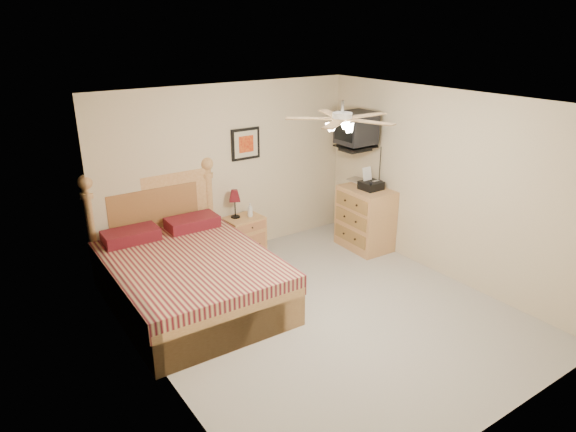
# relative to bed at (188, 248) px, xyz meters

# --- Properties ---
(floor) EXTENTS (4.50, 4.50, 0.00)m
(floor) POSITION_rel_bed_xyz_m (1.20, -1.12, -0.76)
(floor) COLOR #9F9A90
(floor) RESTS_ON ground
(ceiling) EXTENTS (4.00, 4.50, 0.04)m
(ceiling) POSITION_rel_bed_xyz_m (1.20, -1.12, 1.74)
(ceiling) COLOR white
(ceiling) RESTS_ON ground
(wall_back) EXTENTS (4.00, 0.04, 2.50)m
(wall_back) POSITION_rel_bed_xyz_m (1.20, 1.13, 0.49)
(wall_back) COLOR beige
(wall_back) RESTS_ON ground
(wall_front) EXTENTS (4.00, 0.04, 2.50)m
(wall_front) POSITION_rel_bed_xyz_m (1.20, -3.37, 0.49)
(wall_front) COLOR beige
(wall_front) RESTS_ON ground
(wall_left) EXTENTS (0.04, 4.50, 2.50)m
(wall_left) POSITION_rel_bed_xyz_m (-0.80, -1.12, 0.49)
(wall_left) COLOR beige
(wall_left) RESTS_ON ground
(wall_right) EXTENTS (0.04, 4.50, 2.50)m
(wall_right) POSITION_rel_bed_xyz_m (3.20, -1.12, 0.49)
(wall_right) COLOR beige
(wall_right) RESTS_ON ground
(bed) EXTENTS (1.83, 2.37, 1.51)m
(bed) POSITION_rel_bed_xyz_m (0.00, 0.00, 0.00)
(bed) COLOR #B37941
(bed) RESTS_ON ground
(nightstand) EXTENTS (0.58, 0.45, 0.59)m
(nightstand) POSITION_rel_bed_xyz_m (1.27, 0.88, -0.46)
(nightstand) COLOR #A76D35
(nightstand) RESTS_ON ground
(table_lamp) EXTENTS (0.28, 0.28, 0.42)m
(table_lamp) POSITION_rel_bed_xyz_m (1.17, 0.96, 0.04)
(table_lamp) COLOR #550E15
(table_lamp) RESTS_ON nightstand
(lotion_bottle) EXTENTS (0.09, 0.09, 0.21)m
(lotion_bottle) POSITION_rel_bed_xyz_m (1.36, 0.86, -0.06)
(lotion_bottle) COLOR silver
(lotion_bottle) RESTS_ON nightstand
(framed_picture) EXTENTS (0.46, 0.04, 0.46)m
(framed_picture) POSITION_rel_bed_xyz_m (1.47, 1.11, 0.86)
(framed_picture) COLOR black
(framed_picture) RESTS_ON wall_back
(dresser) EXTENTS (0.59, 0.82, 0.95)m
(dresser) POSITION_rel_bed_xyz_m (2.93, 0.07, -0.28)
(dresser) COLOR #B2814A
(dresser) RESTS_ON ground
(fax_machine) EXTENTS (0.30, 0.32, 0.32)m
(fax_machine) POSITION_rel_bed_xyz_m (2.95, 0.02, 0.35)
(fax_machine) COLOR black
(fax_machine) RESTS_ON dresser
(magazine_lower) EXTENTS (0.22, 0.29, 0.03)m
(magazine_lower) POSITION_rel_bed_xyz_m (2.95, 0.36, 0.21)
(magazine_lower) COLOR #B8A894
(magazine_lower) RESTS_ON dresser
(magazine_upper) EXTENTS (0.28, 0.34, 0.02)m
(magazine_upper) POSITION_rel_bed_xyz_m (2.94, 0.37, 0.23)
(magazine_upper) COLOR gray
(magazine_upper) RESTS_ON magazine_lower
(wall_tv) EXTENTS (0.56, 0.46, 0.58)m
(wall_tv) POSITION_rel_bed_xyz_m (2.95, 0.22, 1.05)
(wall_tv) COLOR black
(wall_tv) RESTS_ON wall_right
(ceiling_fan) EXTENTS (1.14, 1.14, 0.28)m
(ceiling_fan) POSITION_rel_bed_xyz_m (1.20, -1.32, 1.60)
(ceiling_fan) COLOR white
(ceiling_fan) RESTS_ON ceiling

